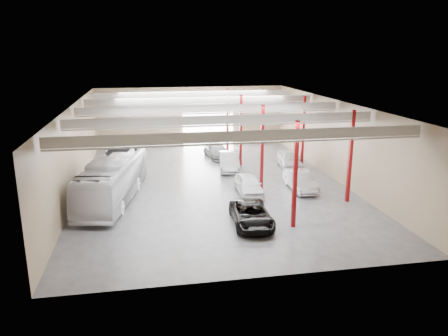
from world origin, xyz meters
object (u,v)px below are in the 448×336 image
object	(u,v)px
car_row_c	(217,151)
coach_bus	(114,179)
car_right_near	(300,181)
car_right_far	(290,159)
car_row_b	(229,161)
black_sedan	(251,215)
car_row_a	(249,185)

from	to	relation	value
car_row_c	coach_bus	bearing A→B (deg)	-136.65
car_right_near	car_row_c	bearing A→B (deg)	112.82
car_right_far	coach_bus	bearing A→B (deg)	-150.67
car_row_b	car_right_far	bearing A→B (deg)	4.73
coach_bus	car_row_c	distance (m)	15.75
car_row_b	car_row_c	xyz separation A→B (m)	(-0.36, 5.20, -0.13)
black_sedan	car_row_c	xyz separation A→B (m)	(0.82, 18.92, -0.01)
car_right_far	black_sedan	bearing A→B (deg)	-110.68
car_right_far	car_row_a	bearing A→B (deg)	-121.79
car_right_near	black_sedan	bearing A→B (deg)	-130.32
black_sedan	car_row_c	bearing A→B (deg)	90.60
coach_bus	car_row_b	distance (m)	12.49
car_row_c	car_right_far	world-z (taller)	car_right_far
car_row_a	car_right_near	bearing A→B (deg)	5.55
car_row_a	car_row_b	bearing A→B (deg)	92.33
car_right_far	car_row_b	bearing A→B (deg)	-176.35
car_row_a	car_right_near	world-z (taller)	car_right_near
car_row_c	car_row_b	bearing A→B (deg)	-93.26
car_right_near	car_row_b	bearing A→B (deg)	123.65
coach_bus	car_right_far	bearing A→B (deg)	32.89
black_sedan	car_row_b	world-z (taller)	car_row_b
black_sedan	car_right_far	xyz separation A→B (m)	(7.12, 13.33, 0.12)
coach_bus	car_row_b	size ratio (longest dim) A/B	2.36
coach_bus	car_right_near	world-z (taller)	coach_bus
car_right_near	car_right_far	xyz separation A→B (m)	(1.35, 6.78, 0.06)
car_row_b	car_row_c	size ratio (longest dim) A/B	1.04
car_row_b	car_row_a	bearing A→B (deg)	-80.46
car_row_a	car_right_far	distance (m)	9.18
car_right_near	car_right_far	distance (m)	6.91
car_row_b	car_right_near	world-z (taller)	car_row_b
car_row_c	car_right_far	xyz separation A→B (m)	(6.29, -5.59, 0.13)
coach_bus	car_row_c	world-z (taller)	coach_bus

